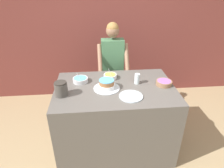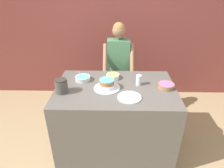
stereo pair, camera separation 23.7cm
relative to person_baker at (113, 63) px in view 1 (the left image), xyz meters
The scene contains 10 objects.
wall_back 0.87m from the person_baker, 92.84° to the left, with size 10.00×0.05×2.60m.
counter 0.88m from the person_baker, 93.14° to the right, with size 1.47×0.96×0.95m.
person_baker is the anchor object (origin of this frame).
cake 0.76m from the person_baker, 100.89° to the right, with size 0.32×0.32×0.12m.
frosting_bowl_blue 0.72m from the person_baker, 130.62° to the right, with size 0.19×0.19×0.16m.
frosting_bowl_purple 0.92m from the person_baker, 51.40° to the right, with size 0.20×0.20×0.06m.
frosting_bowl_yellow 0.49m from the person_baker, 99.21° to the right, with size 0.17×0.17×0.17m.
drinking_glass 0.70m from the person_baker, 69.26° to the right, with size 0.07×0.07×0.13m.
ceramic_plate 0.97m from the person_baker, 83.03° to the right, with size 0.27×0.27×0.01m.
stoneware_jar 1.08m from the person_baker, 128.01° to the right, with size 0.15×0.15×0.17m.
Camera 1 is at (-0.24, -1.64, 2.16)m, focal length 32.00 mm.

